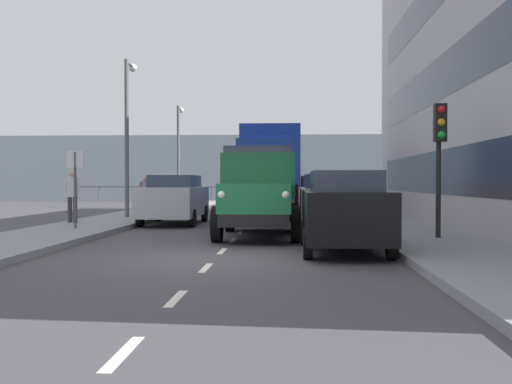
{
  "coord_description": "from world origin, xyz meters",
  "views": [
    {
      "loc": [
        -1.45,
        11.59,
        1.5
      ],
      "look_at": [
        -0.09,
        -12.72,
        1.07
      ],
      "focal_mm": 42.2,
      "sensor_mm": 36.0,
      "label": 1
    }
  ],
  "objects_px": {
    "car_silver_oppositeside_0": "(174,199)",
    "lamp_post_promenade": "(128,123)",
    "pedestrian_couple_b": "(72,191)",
    "car_black_kerbside_near": "(344,210)",
    "car_red_kerbside_2": "(319,197)",
    "traffic_light_near": "(440,141)",
    "pedestrian_in_dark_coat": "(146,192)",
    "street_sign": "(75,175)",
    "car_white_kerbside_1": "(327,201)",
    "lorry_cargo_blue": "(271,168)",
    "pedestrian_by_lamp": "(148,190)",
    "truck_vintage_green": "(259,194)",
    "lamp_post_far": "(179,145)"
  },
  "relations": [
    {
      "from": "truck_vintage_green",
      "to": "lamp_post_promenade",
      "type": "relative_size",
      "value": 0.94
    },
    {
      "from": "car_red_kerbside_2",
      "to": "pedestrian_in_dark_coat",
      "type": "bearing_deg",
      "value": 13.02
    },
    {
      "from": "pedestrian_in_dark_coat",
      "to": "lamp_post_promenade",
      "type": "distance_m",
      "value": 2.77
    },
    {
      "from": "pedestrian_couple_b",
      "to": "lamp_post_far",
      "type": "distance_m",
      "value": 14.53
    },
    {
      "from": "pedestrian_in_dark_coat",
      "to": "traffic_light_near",
      "type": "bearing_deg",
      "value": 138.72
    },
    {
      "from": "car_white_kerbside_1",
      "to": "traffic_light_near",
      "type": "height_order",
      "value": "traffic_light_near"
    },
    {
      "from": "traffic_light_near",
      "to": "car_white_kerbside_1",
      "type": "bearing_deg",
      "value": -58.28
    },
    {
      "from": "car_silver_oppositeside_0",
      "to": "pedestrian_by_lamp",
      "type": "bearing_deg",
      "value": -64.08
    },
    {
      "from": "car_silver_oppositeside_0",
      "to": "traffic_light_near",
      "type": "distance_m",
      "value": 10.06
    },
    {
      "from": "lamp_post_far",
      "to": "pedestrian_in_dark_coat",
      "type": "bearing_deg",
      "value": 94.24
    },
    {
      "from": "truck_vintage_green",
      "to": "car_silver_oppositeside_0",
      "type": "relative_size",
      "value": 1.27
    },
    {
      "from": "street_sign",
      "to": "traffic_light_near",
      "type": "bearing_deg",
      "value": 166.22
    },
    {
      "from": "lorry_cargo_blue",
      "to": "pedestrian_by_lamp",
      "type": "height_order",
      "value": "lorry_cargo_blue"
    },
    {
      "from": "pedestrian_by_lamp",
      "to": "lamp_post_far",
      "type": "bearing_deg",
      "value": -87.76
    },
    {
      "from": "traffic_light_near",
      "to": "car_silver_oppositeside_0",
      "type": "bearing_deg",
      "value": -39.86
    },
    {
      "from": "pedestrian_by_lamp",
      "to": "street_sign",
      "type": "xyz_separation_m",
      "value": [
        0.25,
        7.82,
        0.56
      ]
    },
    {
      "from": "truck_vintage_green",
      "to": "car_black_kerbside_near",
      "type": "distance_m",
      "value": 3.78
    },
    {
      "from": "truck_vintage_green",
      "to": "pedestrian_in_dark_coat",
      "type": "distance_m",
      "value": 7.92
    },
    {
      "from": "pedestrian_by_lamp",
      "to": "traffic_light_near",
      "type": "xyz_separation_m",
      "value": [
        -9.49,
        10.21,
        1.35
      ]
    },
    {
      "from": "lamp_post_promenade",
      "to": "lamp_post_far",
      "type": "relative_size",
      "value": 1.07
    },
    {
      "from": "pedestrian_by_lamp",
      "to": "street_sign",
      "type": "distance_m",
      "value": 7.84
    },
    {
      "from": "car_silver_oppositeside_0",
      "to": "lamp_post_promenade",
      "type": "relative_size",
      "value": 0.74
    },
    {
      "from": "lamp_post_promenade",
      "to": "street_sign",
      "type": "relative_size",
      "value": 2.66
    },
    {
      "from": "lamp_post_far",
      "to": "pedestrian_couple_b",
      "type": "bearing_deg",
      "value": 86.47
    },
    {
      "from": "car_silver_oppositeside_0",
      "to": "pedestrian_couple_b",
      "type": "height_order",
      "value": "pedestrian_couple_b"
    },
    {
      "from": "truck_vintage_green",
      "to": "street_sign",
      "type": "relative_size",
      "value": 2.51
    },
    {
      "from": "truck_vintage_green",
      "to": "car_silver_oppositeside_0",
      "type": "xyz_separation_m",
      "value": [
        3.23,
        -4.9,
        -0.28
      ]
    },
    {
      "from": "lorry_cargo_blue",
      "to": "car_silver_oppositeside_0",
      "type": "distance_m",
      "value": 6.37
    },
    {
      "from": "car_red_kerbside_2",
      "to": "pedestrian_by_lamp",
      "type": "distance_m",
      "value": 7.12
    },
    {
      "from": "lorry_cargo_blue",
      "to": "lamp_post_promenade",
      "type": "xyz_separation_m",
      "value": [
        5.36,
        3.63,
        1.67
      ]
    },
    {
      "from": "car_red_kerbside_2",
      "to": "traffic_light_near",
      "type": "relative_size",
      "value": 1.44
    },
    {
      "from": "pedestrian_by_lamp",
      "to": "lamp_post_promenade",
      "type": "relative_size",
      "value": 0.28
    },
    {
      "from": "car_red_kerbside_2",
      "to": "truck_vintage_green",
      "type": "bearing_deg",
      "value": 76.07
    },
    {
      "from": "lorry_cargo_blue",
      "to": "street_sign",
      "type": "distance_m",
      "value": 10.77
    },
    {
      "from": "car_black_kerbside_near",
      "to": "car_red_kerbside_2",
      "type": "height_order",
      "value": "same"
    },
    {
      "from": "lorry_cargo_blue",
      "to": "pedestrian_in_dark_coat",
      "type": "relative_size",
      "value": 5.12
    },
    {
      "from": "truck_vintage_green",
      "to": "lamp_post_promenade",
      "type": "bearing_deg",
      "value": -51.08
    },
    {
      "from": "car_white_kerbside_1",
      "to": "pedestrian_in_dark_coat",
      "type": "distance_m",
      "value": 7.7
    },
    {
      "from": "lorry_cargo_blue",
      "to": "lamp_post_far",
      "type": "relative_size",
      "value": 1.46
    },
    {
      "from": "car_black_kerbside_near",
      "to": "truck_vintage_green",
      "type": "bearing_deg",
      "value": -58.38
    },
    {
      "from": "car_black_kerbside_near",
      "to": "car_white_kerbside_1",
      "type": "bearing_deg",
      "value": -90.0
    },
    {
      "from": "pedestrian_couple_b",
      "to": "truck_vintage_green",
      "type": "bearing_deg",
      "value": 151.96
    },
    {
      "from": "car_black_kerbside_near",
      "to": "car_red_kerbside_2",
      "type": "xyz_separation_m",
      "value": [
        0.0,
        -11.17,
        0.0
      ]
    },
    {
      "from": "lorry_cargo_blue",
      "to": "pedestrian_by_lamp",
      "type": "relative_size",
      "value": 4.94
    },
    {
      "from": "car_black_kerbside_near",
      "to": "lamp_post_promenade",
      "type": "bearing_deg",
      "value": -53.32
    },
    {
      "from": "truck_vintage_green",
      "to": "lorry_cargo_blue",
      "type": "xyz_separation_m",
      "value": [
        -0.01,
        -10.25,
        0.9
      ]
    },
    {
      "from": "car_white_kerbside_1",
      "to": "traffic_light_near",
      "type": "xyz_separation_m",
      "value": [
        -2.42,
        3.92,
        1.58
      ]
    },
    {
      "from": "car_silver_oppositeside_0",
      "to": "truck_vintage_green",
      "type": "bearing_deg",
      "value": 123.38
    },
    {
      "from": "street_sign",
      "to": "car_white_kerbside_1",
      "type": "bearing_deg",
      "value": -168.18
    },
    {
      "from": "pedestrian_couple_b",
      "to": "street_sign",
      "type": "xyz_separation_m",
      "value": [
        -0.99,
        2.45,
        0.51
      ]
    }
  ]
}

